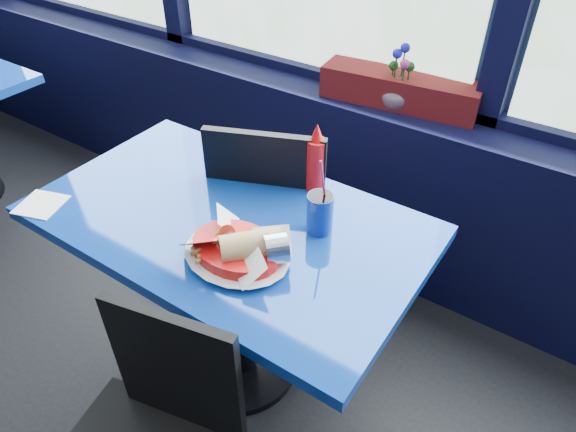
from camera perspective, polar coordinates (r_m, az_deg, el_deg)
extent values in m
cube|color=black|center=(2.49, 1.21, 6.35)|extent=(5.00, 0.26, 0.80)
cube|color=black|center=(2.36, 2.45, 15.68)|extent=(4.80, 0.08, 0.06)
cylinder|color=black|center=(2.10, -5.28, -15.95)|extent=(0.44, 0.44, 0.03)
cylinder|color=black|center=(1.85, -5.86, -10.06)|extent=(0.12, 0.12, 0.68)
cube|color=navy|center=(1.58, -6.76, -0.64)|extent=(1.20, 0.70, 0.04)
cube|color=black|center=(1.36, -12.32, -16.40)|extent=(0.35, 0.10, 0.41)
cylinder|color=black|center=(1.82, -17.18, -21.69)|extent=(0.02, 0.02, 0.38)
cube|color=black|center=(1.98, 2.62, -1.53)|extent=(0.55, 0.55, 0.04)
cube|color=black|center=(1.74, -2.54, 2.48)|extent=(0.38, 0.18, 0.46)
cylinder|color=black|center=(2.26, 7.74, -3.81)|extent=(0.02, 0.02, 0.43)
cylinder|color=black|center=(2.00, 6.74, -10.63)|extent=(0.02, 0.02, 0.43)
cylinder|color=black|center=(2.29, -1.25, -2.63)|extent=(0.02, 0.02, 0.43)
cylinder|color=black|center=(2.04, -3.49, -9.15)|extent=(0.02, 0.02, 0.43)
cube|color=maroon|center=(2.11, 12.29, 13.56)|extent=(0.63, 0.22, 0.12)
imported|color=silver|center=(2.08, 12.00, 13.16)|extent=(0.16, 0.17, 0.12)
cylinder|color=#1E5919|center=(2.07, 11.63, 14.28)|extent=(0.01, 0.01, 0.20)
sphere|color=#2122C4|center=(2.03, 12.05, 17.22)|extent=(0.04, 0.04, 0.04)
cylinder|color=#1E5919|center=(2.05, 12.45, 13.53)|extent=(0.01, 0.01, 0.17)
sphere|color=#EA4498|center=(2.01, 12.85, 16.13)|extent=(0.04, 0.04, 0.04)
cylinder|color=#1E5919|center=(2.08, 12.41, 14.55)|extent=(0.01, 0.01, 0.22)
sphere|color=#2122C4|center=(2.03, 12.90, 17.75)|extent=(0.04, 0.04, 0.04)
cylinder|color=#1E5919|center=(2.10, 11.36, 13.84)|extent=(0.01, 0.01, 0.15)
sphere|color=#1E5919|center=(2.06, 11.67, 16.05)|extent=(0.04, 0.04, 0.04)
cylinder|color=#1E5919|center=(2.07, 13.00, 13.43)|extent=(0.01, 0.01, 0.16)
sphere|color=#1E5919|center=(2.03, 13.38, 15.84)|extent=(0.04, 0.04, 0.04)
cylinder|color=red|center=(1.41, -5.75, -3.90)|extent=(0.34, 0.34, 0.05)
cylinder|color=white|center=(1.42, -5.73, -4.23)|extent=(0.33, 0.33, 0.00)
cylinder|color=silver|center=(1.36, -1.38, -3.66)|extent=(0.10, 0.10, 0.09)
sphere|color=#592E1E|center=(1.38, -6.59, -2.94)|extent=(0.06, 0.06, 0.06)
cylinder|color=red|center=(1.38, -6.77, -1.88)|extent=(0.06, 0.06, 0.01)
cylinder|color=red|center=(1.63, 3.12, 5.70)|extent=(0.06, 0.06, 0.18)
cone|color=red|center=(1.57, 3.26, 9.29)|extent=(0.04, 0.04, 0.06)
cylinder|color=navy|center=(1.47, 3.56, 0.32)|extent=(0.08, 0.08, 0.12)
cylinder|color=black|center=(1.44, 3.65, 2.16)|extent=(0.07, 0.07, 0.01)
cylinder|color=#DB2E5C|center=(1.40, 3.94, 3.76)|extent=(0.02, 0.06, 0.17)
cube|color=white|center=(1.78, -25.76, 1.16)|extent=(0.16, 0.16, 0.00)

